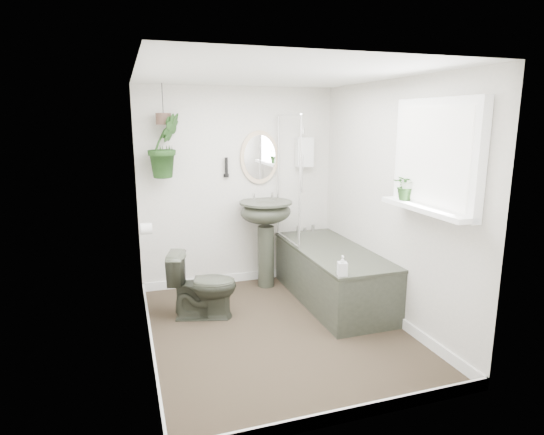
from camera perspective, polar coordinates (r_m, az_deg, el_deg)
name	(u,v)px	position (r m, az deg, el deg)	size (l,w,h in m)	color
floor	(277,331)	(4.39, 0.63, -14.04)	(2.30, 2.80, 0.02)	black
ceiling	(278,73)	(3.96, 0.71, 17.67)	(2.30, 2.80, 0.02)	white
wall_back	(238,188)	(5.35, -4.24, 3.77)	(2.30, 0.02, 2.30)	silver
wall_front	(354,254)	(2.76, 10.22, -4.51)	(2.30, 0.02, 2.30)	silver
wall_left	(141,219)	(3.81, -16.07, -0.15)	(0.02, 2.80, 2.30)	silver
wall_right	(391,203)	(4.52, 14.72, 1.83)	(0.02, 2.80, 2.30)	silver
skirting	(277,325)	(4.37, 0.63, -13.33)	(2.30, 2.80, 0.10)	white
bathtub	(332,275)	(4.99, 7.55, -7.12)	(0.72, 1.72, 0.58)	#313429
bath_screen	(288,179)	(5.07, 2.08, 4.81)	(0.04, 0.72, 1.40)	silver
shower_box	(304,152)	(5.49, 4.09, 8.19)	(0.20, 0.10, 0.35)	white
oval_mirror	(260,157)	(5.34, -1.56, 7.56)	(0.46, 0.03, 0.62)	beige
wall_sconce	(226,167)	(5.24, -5.75, 6.32)	(0.04, 0.04, 0.22)	black
toilet_roll_holder	(146,229)	(4.55, -15.52, -1.37)	(0.11, 0.11, 0.11)	white
window_recess	(436,156)	(3.85, 19.90, 7.26)	(0.08, 1.00, 0.90)	white
window_sill	(425,209)	(3.87, 18.63, 1.07)	(0.18, 1.00, 0.04)	white
window_blinds	(431,156)	(3.83, 19.37, 7.27)	(0.01, 0.86, 0.76)	white
toilet	(203,285)	(4.58, -8.67, -8.36)	(0.37, 0.66, 0.67)	#313429
pedestal_sink	(266,244)	(5.29, -0.77, -3.34)	(0.60, 0.51, 1.03)	#313429
sill_plant	(406,185)	(4.09, 16.51, 3.92)	(0.23, 0.20, 0.26)	black
hanging_plant	(165,146)	(5.00, -13.31, 8.76)	(0.37, 0.30, 0.68)	black
soap_bottle	(342,266)	(4.08, 8.83, -5.99)	(0.08, 0.08, 0.18)	#2C2320
hanging_pot	(163,119)	(5.00, -13.47, 11.95)	(0.16, 0.16, 0.12)	#4E372D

